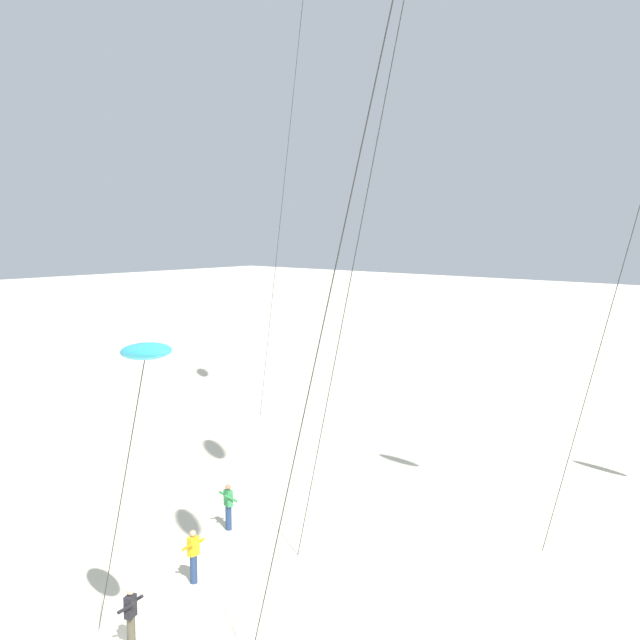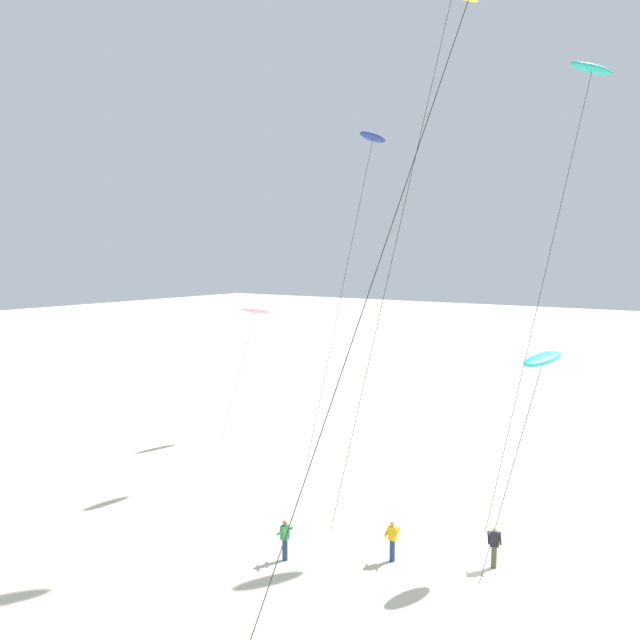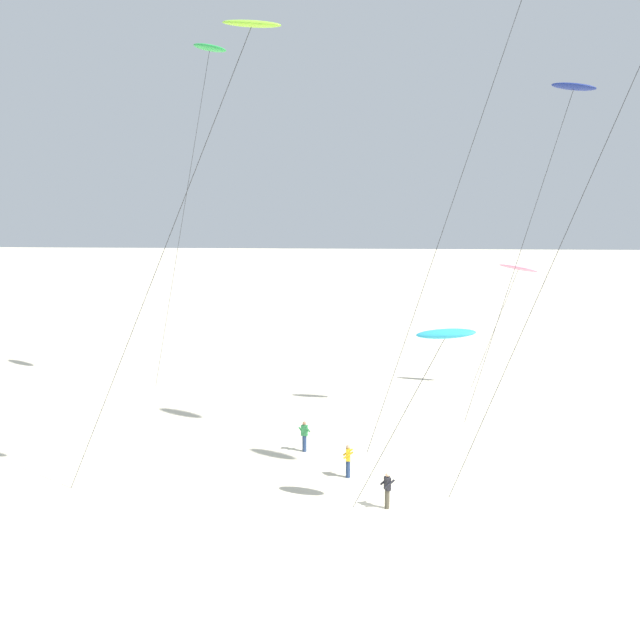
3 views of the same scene
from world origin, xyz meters
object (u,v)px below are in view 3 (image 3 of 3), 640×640
(kite_lime, at_px, (248,31))
(kite_green, at_px, (209,51))
(kite_flyer_nearest, at_px, (348,460))
(kite_navy, at_px, (572,91))
(kite_flyer_middle, at_px, (304,435))
(kite_cyan, at_px, (445,334))
(kite_flyer_furthest, at_px, (387,489))
(kite_pink, at_px, (518,269))

(kite_lime, bearing_deg, kite_green, 104.81)
(kite_green, bearing_deg, kite_flyer_nearest, -58.94)
(kite_navy, xyz_separation_m, kite_flyer_middle, (-14.22, -4.28, -18.10))
(kite_lime, distance_m, kite_flyer_nearest, 20.04)
(kite_cyan, xyz_separation_m, kite_flyer_nearest, (-4.01, 4.56, -7.19))
(kite_cyan, bearing_deg, kite_flyer_furthest, 155.84)
(kite_lime, bearing_deg, kite_cyan, -0.74)
(kite_pink, distance_m, kite_lime, 28.30)
(kite_pink, bearing_deg, kite_lime, -125.77)
(kite_flyer_furthest, bearing_deg, kite_pink, 64.97)
(kite_flyer_middle, bearing_deg, kite_green, 120.32)
(kite_cyan, bearing_deg, kite_green, 123.67)
(kite_flyer_furthest, bearing_deg, kite_flyer_nearest, 116.49)
(kite_green, distance_m, kite_pink, 24.66)
(kite_lime, relative_size, kite_flyer_furthest, 12.33)
(kite_pink, distance_m, kite_flyer_furthest, 23.35)
(kite_pink, relative_size, kite_flyer_middle, 5.31)
(kite_flyer_nearest, xyz_separation_m, kite_flyer_middle, (-2.38, 3.61, 0.00))
(kite_cyan, bearing_deg, kite_lime, 179.26)
(kite_navy, bearing_deg, kite_flyer_nearest, -146.35)
(kite_green, xyz_separation_m, kite_flyer_middle, (6.77, -11.57, -21.48))
(kite_green, relative_size, kite_flyer_middle, 13.85)
(kite_cyan, distance_m, kite_flyer_middle, 12.61)
(kite_flyer_middle, bearing_deg, kite_navy, 16.74)
(kite_flyer_middle, relative_size, kite_flyer_furthest, 1.00)
(kite_pink, height_order, kite_flyer_nearest, kite_pink)
(kite_pink, xyz_separation_m, kite_lime, (-15.08, -20.94, 11.63))
(kite_cyan, distance_m, kite_flyer_nearest, 9.41)
(kite_pink, xyz_separation_m, kite_flyer_middle, (-13.51, -12.87, -7.50))
(kite_green, relative_size, kite_flyer_furthest, 13.85)
(kite_lime, xyz_separation_m, kite_navy, (15.79, 12.34, -1.03))
(kite_navy, xyz_separation_m, kite_flyer_nearest, (-11.84, -7.88, -18.10))
(kite_green, xyz_separation_m, kite_cyan, (13.15, -19.74, -14.29))
(kite_lime, height_order, kite_flyer_furthest, kite_lime)
(kite_pink, bearing_deg, kite_flyer_middle, -136.38)
(kite_cyan, bearing_deg, kite_navy, 57.80)
(kite_flyer_nearest, relative_size, kite_flyer_middle, 1.00)
(kite_flyer_middle, bearing_deg, kite_flyer_furthest, -59.93)
(kite_flyer_nearest, bearing_deg, kite_green, 121.06)
(kite_green, bearing_deg, kite_navy, -19.17)
(kite_green, xyz_separation_m, kite_pink, (20.27, 1.30, -13.98))
(kite_navy, bearing_deg, kite_green, 160.83)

